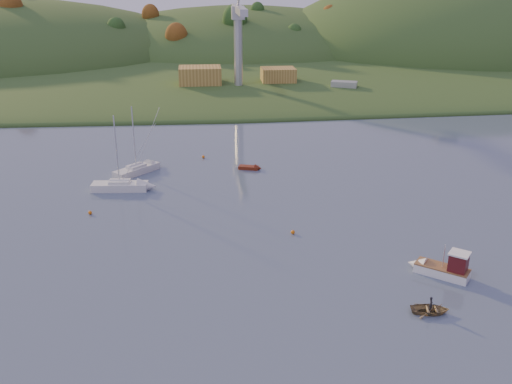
{
  "coord_description": "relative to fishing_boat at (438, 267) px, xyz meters",
  "views": [
    {
      "loc": [
        -9.18,
        -29.03,
        30.29
      ],
      "look_at": [
        -2.07,
        38.35,
        4.16
      ],
      "focal_mm": 40.0,
      "sensor_mm": 36.0,
      "label": 1
    }
  ],
  "objects": [
    {
      "name": "canoe",
      "position": [
        -3.7,
        -7.09,
        -0.55
      ],
      "size": [
        3.98,
        3.11,
        0.75
      ],
      "primitive_type": "imported",
      "rotation": [
        0.0,
        0.0,
        1.42
      ],
      "color": "#8D764D",
      "rests_on": "ground"
    },
    {
      "name": "wharf",
      "position": [
        -10.89,
        99.45,
        0.28
      ],
      "size": [
        42.0,
        16.0,
        2.4
      ],
      "primitive_type": "cube",
      "color": "slate",
      "rests_on": "ground"
    },
    {
      "name": "shed_east",
      "position": [
        -2.89,
        101.45,
        3.48
      ],
      "size": [
        9.0,
        7.0,
        4.0
      ],
      "primitive_type": "cube",
      "color": "olive",
      "rests_on": "wharf"
    },
    {
      "name": "far_shore",
      "position": [
        -15.89,
        207.45,
        -0.92
      ],
      "size": [
        620.0,
        220.0,
        1.5
      ],
      "primitive_type": "cube",
      "color": "#28481D",
      "rests_on": "ground"
    },
    {
      "name": "buoy_0",
      "position": [
        2.18,
        -0.58,
        -0.67
      ],
      "size": [
        0.5,
        0.5,
        0.5
      ],
      "primitive_type": "sphere",
      "color": "orange",
      "rests_on": "ground"
    },
    {
      "name": "sailboat_near",
      "position": [
        -35.12,
        36.82,
        -0.2
      ],
      "size": [
        7.22,
        7.31,
        10.97
      ],
      "rotation": [
        0.0,
        0.0,
        0.8
      ],
      "color": "silver",
      "rests_on": "ground"
    },
    {
      "name": "hill_center",
      "position": [
        -5.89,
        187.45,
        -0.92
      ],
      "size": [
        140.0,
        120.0,
        36.0
      ],
      "primitive_type": "ellipsoid",
      "color": "#28481D",
      "rests_on": "ground"
    },
    {
      "name": "buoy_3",
      "position": [
        -24.25,
        43.88,
        -0.67
      ],
      "size": [
        0.5,
        0.5,
        0.5
      ],
      "primitive_type": "sphere",
      "color": "orange",
      "rests_on": "ground"
    },
    {
      "name": "red_tender",
      "position": [
        -16.22,
        36.9,
        -0.65
      ],
      "size": [
        4.04,
        2.35,
        1.3
      ],
      "rotation": [
        0.0,
        0.0,
        -0.29
      ],
      "color": "#621F0E",
      "rests_on": "ground"
    },
    {
      "name": "buoy_1",
      "position": [
        -13.79,
        11.64,
        -0.67
      ],
      "size": [
        0.5,
        0.5,
        0.5
      ],
      "primitive_type": "sphere",
      "color": "orange",
      "rests_on": "ground"
    },
    {
      "name": "work_vessel",
      "position": [
        13.3,
        93.36,
        0.49
      ],
      "size": [
        16.3,
        10.64,
        3.95
      ],
      "rotation": [
        0.0,
        0.0,
        -0.37
      ],
      "color": "#4F5B68",
      "rests_on": "ground"
    },
    {
      "name": "hillside_trees",
      "position": [
        -15.89,
        162.45,
        -0.92
      ],
      "size": [
        280.0,
        50.0,
        32.0
      ],
      "primitive_type": null,
      "color": "#1B4418",
      "rests_on": "ground"
    },
    {
      "name": "hill_right",
      "position": [
        79.11,
        172.45,
        -0.92
      ],
      "size": [
        150.0,
        130.0,
        60.0
      ],
      "primitive_type": "ellipsoid",
      "color": "#28481D",
      "rests_on": "ground"
    },
    {
      "name": "shore_slope",
      "position": [
        -15.89,
        142.45,
        -0.92
      ],
      "size": [
        640.0,
        150.0,
        7.0
      ],
      "primitive_type": "ellipsoid",
      "color": "#28481D",
      "rests_on": "ground"
    },
    {
      "name": "fishing_boat",
      "position": [
        0.0,
        0.0,
        0.0
      ],
      "size": [
        6.34,
        5.71,
        4.17
      ],
      "rotation": [
        0.0,
        0.0,
        2.46
      ],
      "color": "white",
      "rests_on": "ground"
    },
    {
      "name": "dock_crane",
      "position": [
        -13.89,
        95.84,
        16.25
      ],
      "size": [
        3.2,
        28.0,
        20.3
      ],
      "color": "#B7B7BC",
      "rests_on": "wharf"
    },
    {
      "name": "paddler",
      "position": [
        -3.7,
        -7.09,
        -0.18
      ],
      "size": [
        0.43,
        0.59,
        1.49
      ],
      "primitive_type": "imported",
      "rotation": [
        0.0,
        0.0,
        1.42
      ],
      "color": "black",
      "rests_on": "ground"
    },
    {
      "name": "buoy_2",
      "position": [
        -39.83,
        20.57,
        -0.67
      ],
      "size": [
        0.5,
        0.5,
        0.5
      ],
      "primitive_type": "sphere",
      "color": "orange",
      "rests_on": "ground"
    },
    {
      "name": "shed_west",
      "position": [
        -23.89,
        100.45,
        3.88
      ],
      "size": [
        11.0,
        8.0,
        4.8
      ],
      "primitive_type": "cube",
      "color": "olive",
      "rests_on": "wharf"
    },
    {
      "name": "sailboat_far",
      "position": [
        -36.9,
        29.46,
        -0.19
      ],
      "size": [
        8.35,
        3.12,
        11.34
      ],
      "rotation": [
        0.0,
        0.0,
        -0.08
      ],
      "color": "silver",
      "rests_on": "ground"
    }
  ]
}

